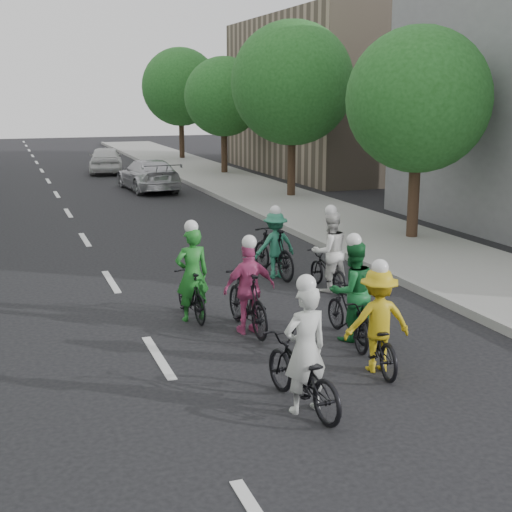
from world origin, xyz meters
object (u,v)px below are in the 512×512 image
cyclist_4 (274,249)px  follow_car_trail (106,159)px  cyclist_1 (376,329)px  cyclist_6 (192,285)px  cyclist_3 (351,299)px  cyclist_2 (303,366)px  follow_car_lead (148,175)px  cyclist_5 (329,260)px  cyclist_0 (248,296)px

cyclist_4 → follow_car_trail: (-0.45, 23.50, 0.05)m
cyclist_1 → cyclist_6: cyclist_6 is taller
cyclist_4 → follow_car_trail: bearing=-96.1°
cyclist_3 → cyclist_4: bearing=-96.4°
cyclist_2 → follow_car_lead: bearing=-103.3°
follow_car_trail → cyclist_6: bearing=94.2°
cyclist_1 → follow_car_lead: (0.85, 21.60, 0.05)m
cyclist_6 → cyclist_4: bearing=-141.0°
cyclist_2 → follow_car_lead: size_ratio=0.41×
cyclist_5 → follow_car_trail: 25.00m
cyclist_1 → cyclist_4: size_ratio=0.93×
cyclist_5 → cyclist_0: bearing=35.5°
follow_car_lead → follow_car_trail: (-0.72, 7.68, 0.03)m
cyclist_4 → cyclist_6: bearing=35.8°
cyclist_0 → follow_car_trail: 26.99m
cyclist_4 → cyclist_6: size_ratio=1.03×
cyclist_3 → cyclist_4: cyclist_3 is taller
cyclist_3 → cyclist_5: same height
cyclist_6 → follow_car_trail: 26.00m
cyclist_2 → cyclist_6: size_ratio=1.01×
cyclist_3 → follow_car_trail: (-0.15, 27.90, 0.00)m
cyclist_2 → cyclist_6: 4.32m
cyclist_0 → follow_car_lead: cyclist_0 is taller
follow_car_lead → cyclist_1: bearing=83.7°
cyclist_2 → cyclist_3: bearing=-136.6°
follow_car_trail → cyclist_2: bearing=95.6°
cyclist_1 → follow_car_trail: (0.13, 29.28, 0.08)m
cyclist_2 → cyclist_6: bearing=-91.9°
cyclist_3 → follow_car_lead: size_ratio=0.40×
cyclist_4 → follow_car_lead: cyclist_4 is taller
follow_car_trail → cyclist_3: bearing=99.2°
cyclist_6 → follow_car_lead: size_ratio=0.40×
follow_car_lead → cyclist_4: bearing=85.0°
cyclist_3 → follow_car_trail: size_ratio=0.45×
cyclist_6 → cyclist_1: bearing=116.9°
cyclist_3 → follow_car_lead: (0.57, 20.22, -0.03)m
cyclist_3 → cyclist_4: 4.41m
cyclist_1 → follow_car_trail: size_ratio=0.43×
cyclist_4 → follow_car_lead: (0.27, 15.82, 0.02)m
cyclist_5 → follow_car_lead: size_ratio=0.40×
cyclist_2 → cyclist_4: 7.07m
cyclist_5 → follow_car_trail: size_ratio=0.45×
cyclist_5 → cyclist_4: bearing=-67.7°
cyclist_4 → cyclist_0: bearing=54.8°
cyclist_3 → cyclist_4: (0.30, 4.40, -0.05)m
cyclist_5 → cyclist_3: bearing=68.8°
cyclist_4 → cyclist_5: (0.68, -1.47, 0.02)m
cyclist_0 → follow_car_trail: size_ratio=0.44×
cyclist_1 → cyclist_3: 1.41m
cyclist_5 → cyclist_6: size_ratio=0.98×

